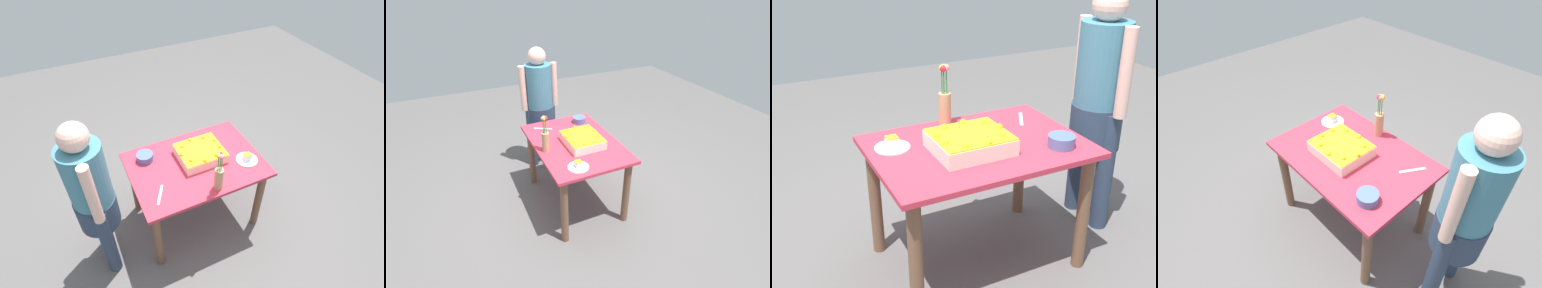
% 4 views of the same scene
% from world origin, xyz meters
% --- Properties ---
extents(ground_plane, '(8.00, 8.00, 0.00)m').
position_xyz_m(ground_plane, '(0.00, 0.00, 0.00)').
color(ground_plane, '#5B5857').
extents(dining_table, '(1.13, 0.80, 0.74)m').
position_xyz_m(dining_table, '(0.00, 0.00, 0.60)').
color(dining_table, '#C63045').
rests_on(dining_table, ground_plane).
extents(sheet_cake, '(0.39, 0.33, 0.12)m').
position_xyz_m(sheet_cake, '(-0.07, -0.05, 0.79)').
color(sheet_cake, '#FFDBC5').
rests_on(sheet_cake, dining_table).
extents(serving_plate_with_slice, '(0.19, 0.19, 0.07)m').
position_xyz_m(serving_plate_with_slice, '(-0.42, 0.15, 0.75)').
color(serving_plate_with_slice, white).
rests_on(serving_plate_with_slice, dining_table).
extents(cake_knife, '(0.12, 0.18, 0.00)m').
position_xyz_m(cake_knife, '(0.40, 0.20, 0.74)').
color(cake_knife, silver).
rests_on(cake_knife, dining_table).
extents(flower_vase, '(0.07, 0.07, 0.36)m').
position_xyz_m(flower_vase, '(-0.04, 0.32, 0.88)').
color(flower_vase, tan).
rests_on(flower_vase, dining_table).
extents(fruit_bowl, '(0.14, 0.14, 0.06)m').
position_xyz_m(fruit_bowl, '(0.38, -0.22, 0.77)').
color(fruit_bowl, '#4D649C').
rests_on(fruit_bowl, dining_table).
extents(person_standing, '(0.31, 0.45, 1.49)m').
position_xyz_m(person_standing, '(0.87, 0.07, 0.85)').
color(person_standing, '#2A3950').
rests_on(person_standing, ground_plane).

